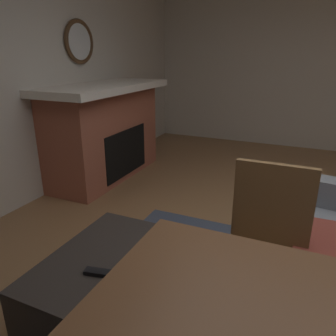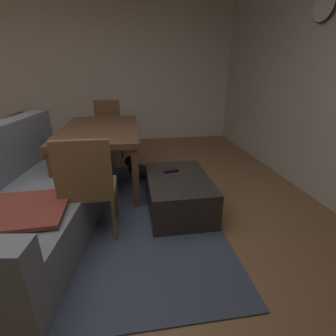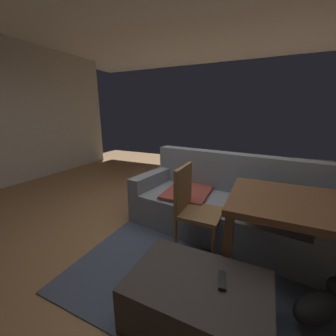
# 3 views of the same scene
# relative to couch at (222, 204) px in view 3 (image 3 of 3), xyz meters

# --- Properties ---
(floor) EXTENTS (8.97, 8.97, 0.00)m
(floor) POSITION_rel_couch_xyz_m (-0.59, -0.39, -0.32)
(floor) COLOR olive
(area_rug) EXTENTS (2.60, 2.00, 0.01)m
(area_rug) POSITION_rel_couch_xyz_m (0.11, -0.74, -0.31)
(area_rug) COLOR #3D475B
(area_rug) RESTS_ON ground
(couch) EXTENTS (2.36, 1.26, 0.94)m
(couch) POSITION_rel_couch_xyz_m (0.00, 0.00, 0.00)
(couch) COLOR slate
(couch) RESTS_ON ground
(ottoman_coffee_table) EXTENTS (0.94, 0.63, 0.38)m
(ottoman_coffee_table) POSITION_rel_couch_xyz_m (0.11, -1.41, -0.13)
(ottoman_coffee_table) COLOR #2D2826
(ottoman_coffee_table) RESTS_ON ground
(tv_remote) EXTENTS (0.08, 0.17, 0.02)m
(tv_remote) POSITION_rel_couch_xyz_m (0.26, -1.35, 0.07)
(tv_remote) COLOR black
(tv_remote) RESTS_ON ottoman_coffee_table
(dining_table) EXTENTS (1.61, 0.93, 0.74)m
(dining_table) POSITION_rel_couch_xyz_m (0.98, -0.56, 0.34)
(dining_table) COLOR brown
(dining_table) RESTS_ON ground
(dining_chair_north) EXTENTS (0.44, 0.44, 0.93)m
(dining_chair_north) POSITION_rel_couch_xyz_m (0.98, 0.30, 0.20)
(dining_chair_north) COLOR brown
(dining_chair_north) RESTS_ON ground
(dining_chair_west) EXTENTS (0.44, 0.44, 0.93)m
(dining_chair_west) POSITION_rel_couch_xyz_m (-0.22, -0.56, 0.20)
(dining_chair_west) COLOR brown
(dining_chair_west) RESTS_ON ground
(small_dog) EXTENTS (0.43, 0.43, 0.27)m
(small_dog) POSITION_rel_couch_xyz_m (0.90, -1.02, -0.16)
(small_dog) COLOR black
(small_dog) RESTS_ON ground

